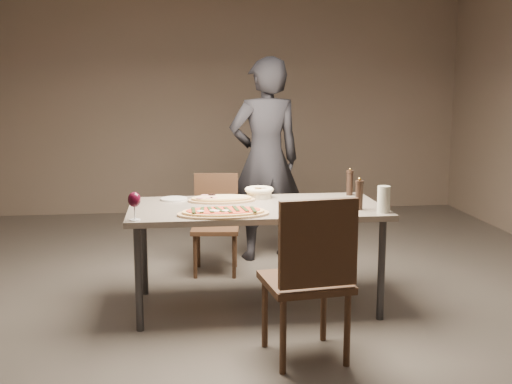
{
  "coord_description": "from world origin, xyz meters",
  "views": [
    {
      "loc": [
        -0.55,
        -4.46,
        1.64
      ],
      "look_at": [
        0.0,
        0.0,
        0.85
      ],
      "focal_mm": 45.0,
      "sensor_mm": 36.0,
      "label": 1
    }
  ],
  "objects": [
    {
      "name": "side_plate",
      "position": [
        -0.58,
        0.3,
        0.76
      ],
      "size": [
        0.2,
        0.2,
        0.01
      ],
      "rotation": [
        0.0,
        0.0,
        -0.23
      ],
      "color": "white",
      "rests_on": "dining_table"
    },
    {
      "name": "dining_table",
      "position": [
        0.0,
        0.0,
        0.69
      ],
      "size": [
        1.8,
        0.9,
        0.75
      ],
      "color": "slate",
      "rests_on": "ground"
    },
    {
      "name": "wine_glass",
      "position": [
        -0.83,
        -0.38,
        0.88
      ],
      "size": [
        0.08,
        0.08,
        0.19
      ],
      "rotation": [
        0.0,
        0.0,
        -0.41
      ],
      "color": "silver",
      "rests_on": "dining_table"
    },
    {
      "name": "zucchini_pizza",
      "position": [
        -0.26,
        -0.28,
        0.77
      ],
      "size": [
        0.62,
        0.34,
        0.05
      ],
      "rotation": [
        0.0,
        0.0,
        0.15
      ],
      "color": "tan",
      "rests_on": "dining_table"
    },
    {
      "name": "ham_pizza",
      "position": [
        -0.23,
        0.21,
        0.77
      ],
      "size": [
        0.5,
        0.28,
        0.04
      ],
      "rotation": [
        0.0,
        0.0,
        -0.38
      ],
      "color": "tan",
      "rests_on": "dining_table"
    },
    {
      "name": "room",
      "position": [
        0.0,
        0.0,
        1.4
      ],
      "size": [
        7.0,
        7.0,
        7.0
      ],
      "color": "#5B554E",
      "rests_on": "ground"
    },
    {
      "name": "pepper_mill_left",
      "position": [
        0.78,
        0.33,
        0.85
      ],
      "size": [
        0.06,
        0.06,
        0.21
      ],
      "rotation": [
        0.0,
        0.0,
        -0.19
      ],
      "color": "black",
      "rests_on": "dining_table"
    },
    {
      "name": "oil_dish",
      "position": [
        0.23,
        -0.11,
        0.76
      ],
      "size": [
        0.15,
        0.15,
        0.02
      ],
      "rotation": [
        0.0,
        0.0,
        0.33
      ],
      "color": "white",
      "rests_on": "dining_table"
    },
    {
      "name": "bread_basket",
      "position": [
        0.06,
        0.32,
        0.8
      ],
      "size": [
        0.22,
        0.22,
        0.08
      ],
      "rotation": [
        0.0,
        0.0,
        0.29
      ],
      "color": "#F5EBC6",
      "rests_on": "dining_table"
    },
    {
      "name": "chair_near",
      "position": [
        0.19,
        -0.98,
        0.56
      ],
      "size": [
        0.53,
        0.53,
        1.0
      ],
      "rotation": [
        0.0,
        0.0,
        0.13
      ],
      "color": "#3F291A",
      "rests_on": "ground"
    },
    {
      "name": "chair_far",
      "position": [
        -0.23,
        0.94,
        0.47
      ],
      "size": [
        0.44,
        0.44,
        0.84
      ],
      "rotation": [
        0.0,
        0.0,
        3.02
      ],
      "color": "#3F291A",
      "rests_on": "ground"
    },
    {
      "name": "diner",
      "position": [
        0.24,
        1.27,
        0.92
      ],
      "size": [
        0.74,
        0.56,
        1.84
      ],
      "primitive_type": "imported",
      "rotation": [
        0.0,
        0.0,
        3.33
      ],
      "color": "black",
      "rests_on": "ground"
    },
    {
      "name": "pepper_mill_right",
      "position": [
        0.69,
        -0.22,
        0.86
      ],
      "size": [
        0.06,
        0.06,
        0.22
      ],
      "rotation": [
        0.0,
        0.0,
        -0.4
      ],
      "color": "black",
      "rests_on": "dining_table"
    },
    {
      "name": "carafe",
      "position": [
        0.83,
        -0.34,
        0.84
      ],
      "size": [
        0.09,
        0.09,
        0.18
      ],
      "rotation": [
        0.0,
        0.0,
        0.04
      ],
      "color": "silver",
      "rests_on": "dining_table"
    }
  ]
}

